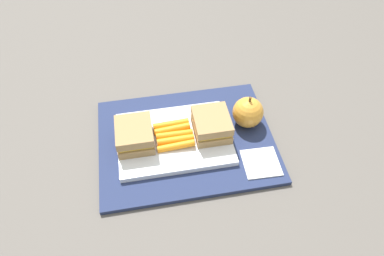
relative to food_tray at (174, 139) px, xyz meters
The scene contains 8 objects.
ground_plane 0.03m from the food_tray, ahead, with size 2.40×2.40×0.00m, color #56514C.
lunchbag_mat 0.03m from the food_tray, ahead, with size 0.36×0.28×0.01m, color navy.
food_tray is the anchor object (origin of this frame).
sandwich_half_left 0.08m from the food_tray, behind, with size 0.07×0.08×0.04m.
sandwich_half_right 0.08m from the food_tray, ahead, with size 0.07×0.08×0.04m.
carrot_sticks_bundle 0.01m from the food_tray, 116.10° to the left, with size 0.08×0.07×0.02m.
apple 0.16m from the food_tray, ahead, with size 0.07×0.07×0.08m.
paper_napkin 0.18m from the food_tray, 28.59° to the right, with size 0.07×0.07×0.00m, color white.
Camera 1 is at (-0.07, -0.47, 0.59)m, focal length 33.74 mm.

